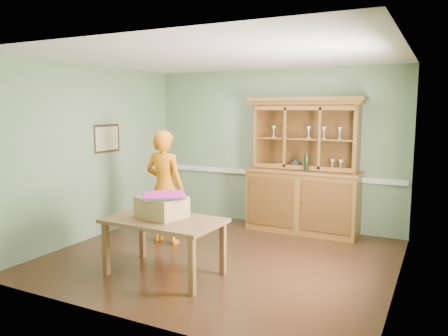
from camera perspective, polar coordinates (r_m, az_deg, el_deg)
The scene contains 14 objects.
floor at distance 6.14m, azimuth -0.39°, elevation -11.57°, with size 4.50×4.50×0.00m, color #3F2414.
ceiling at distance 5.83m, azimuth -0.41°, elevation 14.36°, with size 4.50×4.50×0.00m, color white.
wall_back at distance 7.65m, azimuth 6.48°, elevation 2.61°, with size 4.50×4.50×0.00m, color gray.
wall_left at distance 7.14m, azimuth -16.68°, elevation 1.97°, with size 4.00×4.00×0.00m, color gray.
wall_right at distance 5.21m, azimuth 22.19°, elevation -0.33°, with size 4.00×4.00×0.00m, color gray.
wall_front at distance 4.17m, azimuth -13.10°, elevation -1.85°, with size 4.50×4.50×0.00m, color gray.
chair_rail at distance 7.68m, azimuth 6.37°, elevation -0.74°, with size 4.41×0.05×0.08m, color silver.
framed_map at distance 7.33m, azimuth -15.01°, elevation 3.74°, with size 0.03×0.60×0.46m.
window_panel at distance 4.89m, azimuth 21.74°, elevation 0.97°, with size 0.03×0.96×1.36m.
china_hutch at distance 7.30m, azimuth 10.30°, elevation -2.26°, with size 1.88×0.62×2.21m.
dining_table at distance 5.40m, azimuth -7.84°, elevation -7.45°, with size 1.43×0.89×0.70m.
cardboard_box at distance 5.44m, azimuth -8.12°, elevation -5.07°, with size 0.54×0.44×0.25m, color tan.
kite_stack at distance 5.38m, azimuth -7.89°, elevation -3.58°, with size 0.68×0.68×0.04m.
person at distance 6.63m, azimuth -7.76°, elevation -2.49°, with size 0.63×0.41×1.72m, color orange.
Camera 1 is at (2.65, -5.15, 2.03)m, focal length 35.00 mm.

